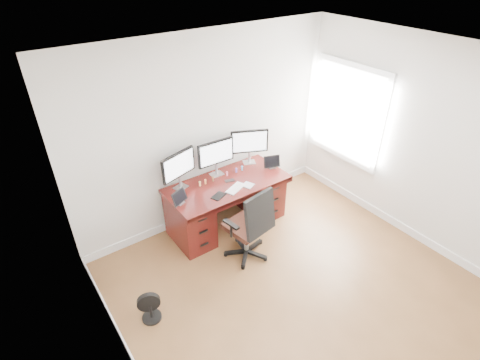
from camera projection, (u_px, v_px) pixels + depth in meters
ground at (315, 305)px, 4.34m from camera, size 4.50×4.50×0.00m
back_wall at (208, 132)px, 5.14m from camera, size 4.00×0.10×2.70m
right_wall at (435, 151)px, 4.66m from camera, size 0.10×4.50×2.70m
desk at (227, 202)px, 5.37m from camera, size 1.70×0.80×0.75m
office_chair at (249, 236)px, 4.84m from camera, size 0.65×0.65×1.06m
floor_fan at (150, 307)px, 4.10m from camera, size 0.26×0.22×0.37m
monitor_left at (179, 166)px, 4.88m from camera, size 0.54×0.19×0.53m
monitor_center at (216, 154)px, 5.16m from camera, size 0.55×0.14×0.53m
monitor_right at (249, 143)px, 5.45m from camera, size 0.51×0.27×0.53m
tablet_left at (180, 198)px, 4.71m from camera, size 0.25×0.16×0.19m
tablet_right at (272, 163)px, 5.45m from camera, size 0.25×0.15×0.19m
keyboard at (236, 188)px, 5.03m from camera, size 0.33×0.23×0.01m
trackpad at (248, 185)px, 5.10m from camera, size 0.18×0.18×0.01m
drawing_tablet at (219, 196)px, 4.88m from camera, size 0.23×0.19×0.01m
phone at (230, 181)px, 5.20m from camera, size 0.14×0.10×0.01m
figurine_yellow at (200, 183)px, 5.07m from camera, size 0.03×0.03×0.08m
figurine_orange at (205, 181)px, 5.11m from camera, size 0.03×0.03×0.08m
figurine_brown at (213, 178)px, 5.17m from camera, size 0.03×0.03×0.08m
figurine_pink at (227, 173)px, 5.29m from camera, size 0.03×0.03×0.08m
figurine_purple at (236, 170)px, 5.37m from camera, size 0.03×0.03×0.08m
figurine_blue at (242, 168)px, 5.42m from camera, size 0.03×0.03×0.08m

